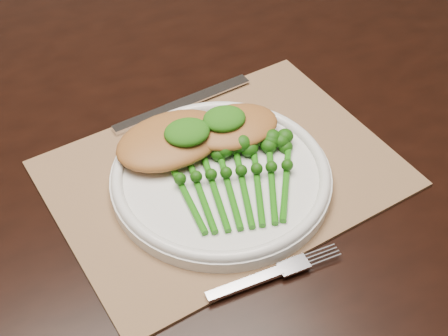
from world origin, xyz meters
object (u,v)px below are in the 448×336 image
object	(u,v)px
dining_table	(154,295)
dinner_plate	(221,176)
chicken_fillet_left	(171,140)
placemat	(224,173)
broccolini_bundle	(236,188)

from	to	relation	value
dining_table	dinner_plate	size ratio (longest dim) A/B	6.30
dinner_plate	chicken_fillet_left	size ratio (longest dim) A/B	1.86
dinner_plate	chicken_fillet_left	xyz separation A→B (m)	(-0.05, 0.06, 0.02)
placemat	chicken_fillet_left	distance (m)	0.08
placemat	broccolini_bundle	xyz separation A→B (m)	(0.00, -0.05, 0.02)
dinner_plate	broccolini_bundle	world-z (taller)	broccolini_bundle
dining_table	chicken_fillet_left	distance (m)	0.41
placemat	chicken_fillet_left	xyz separation A→B (m)	(-0.05, 0.05, 0.03)
dining_table	placemat	world-z (taller)	placemat
dinner_plate	broccolini_bundle	size ratio (longest dim) A/B	1.52
chicken_fillet_left	broccolini_bundle	xyz separation A→B (m)	(0.05, -0.09, -0.01)
dining_table	placemat	bearing A→B (deg)	-52.71
placemat	dinner_plate	bearing A→B (deg)	-133.59
placemat	dinner_plate	xyz separation A→B (m)	(-0.01, -0.02, 0.01)
chicken_fillet_left	broccolini_bundle	world-z (taller)	chicken_fillet_left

